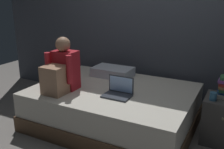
{
  "coord_description": "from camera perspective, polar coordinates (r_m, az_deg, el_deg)",
  "views": [
    {
      "loc": [
        1.2,
        -2.42,
        1.63
      ],
      "look_at": [
        -0.12,
        0.1,
        0.75
      ],
      "focal_mm": 41.28,
      "sensor_mm": 36.0,
      "label": 1
    }
  ],
  "objects": [
    {
      "name": "ground_plane",
      "position": [
        3.15,
        1.09,
        -13.9
      ],
      "size": [
        8.0,
        8.0,
        0.0
      ],
      "primitive_type": "plane",
      "color": "gray"
    },
    {
      "name": "wall_back",
      "position": [
        3.82,
        9.5,
        12.79
      ],
      "size": [
        5.6,
        0.1,
        2.7
      ],
      "primitive_type": "cube",
      "color": "#424751",
      "rests_on": "ground_plane"
    },
    {
      "name": "bed",
      "position": [
        3.36,
        0.35,
        -7.12
      ],
      "size": [
        2.0,
        1.5,
        0.5
      ],
      "color": "brown",
      "rests_on": "ground_plane"
    },
    {
      "name": "nightstand",
      "position": [
        3.24,
        23.46,
        -9.24
      ],
      "size": [
        0.44,
        0.46,
        0.53
      ],
      "color": "#474442",
      "rests_on": "ground_plane"
    },
    {
      "name": "person_sitting",
      "position": [
        3.18,
        -11.16,
        0.81
      ],
      "size": [
        0.39,
        0.44,
        0.66
      ],
      "color": "#B21E28",
      "rests_on": "bed"
    },
    {
      "name": "laptop",
      "position": [
        3.01,
        1.46,
        -3.72
      ],
      "size": [
        0.32,
        0.23,
        0.22
      ],
      "color": "#333842",
      "rests_on": "bed"
    },
    {
      "name": "pillow",
      "position": [
        3.73,
        0.17,
        0.6
      ],
      "size": [
        0.56,
        0.36,
        0.13
      ],
      "primitive_type": "cube",
      "color": "silver",
      "rests_on": "bed"
    },
    {
      "name": "mug",
      "position": [
        3.02,
        21.5,
        -4.52
      ],
      "size": [
        0.08,
        0.08,
        0.09
      ],
      "primitive_type": "cylinder",
      "color": "teal",
      "rests_on": "nightstand"
    }
  ]
}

